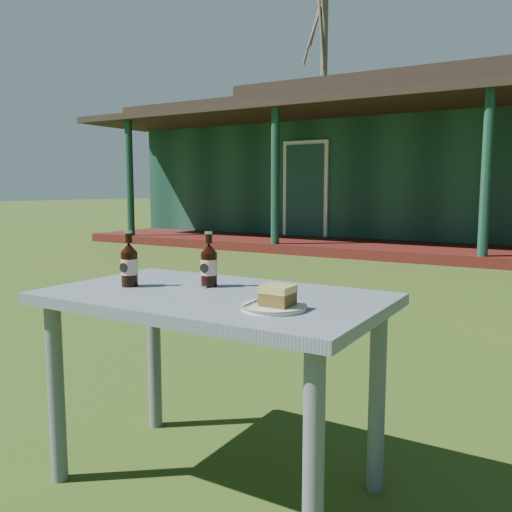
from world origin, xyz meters
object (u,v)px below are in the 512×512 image
Objects in this scene: plate at (274,307)px; cake_slice at (278,295)px; cola_bottle_near at (209,265)px; cola_bottle_far at (129,264)px; cafe_table at (213,321)px.

plate is 2.22× the size of cake_slice.
plate is 0.98× the size of cola_bottle_near.
cola_bottle_far is (-0.67, 0.07, 0.04)m from cake_slice.
cake_slice is at bearing -27.85° from cola_bottle_near.
cola_bottle_near is (-0.40, 0.22, 0.08)m from plate.
plate is at bearing -20.64° from cafe_table.
cola_bottle_far reaches higher than cola_bottle_near.
cola_bottle_far is at bearing -171.79° from cafe_table.
cola_bottle_near reaches higher than plate.
plate is (0.31, -0.12, 0.11)m from cafe_table.
cola_bottle_near reaches higher than cafe_table.
cake_slice reaches higher than cafe_table.
cafe_table is 0.23m from cola_bottle_near.
cola_bottle_near is at bearing 151.46° from plate.
cola_bottle_far is (-0.26, -0.15, 0.00)m from cola_bottle_near.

